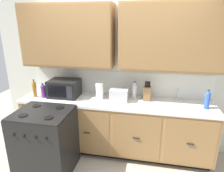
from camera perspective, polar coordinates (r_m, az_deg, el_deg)
ground_plane at (r=3.35m, az=-0.25°, el=-20.89°), size 8.00×8.00×0.00m
wall_unit at (r=3.14m, az=1.58°, el=9.77°), size 4.21×0.40×2.47m
counter_run at (r=3.33m, az=0.82°, el=-11.37°), size 3.04×0.64×0.92m
stove_range at (r=3.10m, az=-18.44°, el=-14.84°), size 0.76×0.68×0.95m
microwave at (r=3.37m, az=-13.50°, el=-0.62°), size 0.48×0.37×0.28m
toaster at (r=3.10m, az=2.02°, el=-2.64°), size 0.28×0.18×0.19m
knife_block at (r=3.18m, az=10.00°, el=-2.02°), size 0.11×0.14×0.31m
sink_faucet at (r=3.29m, az=18.20°, el=-2.27°), size 0.02×0.02×0.20m
paper_towel_roll at (r=3.18m, az=-3.61°, el=-1.50°), size 0.12×0.12×0.26m
bottle_blue at (r=3.12m, az=25.63°, el=-3.50°), size 0.07×0.07×0.28m
bottle_amber at (r=3.51m, az=-21.32°, el=-0.62°), size 0.06×0.06×0.29m
bottle_clear at (r=3.21m, az=6.40°, el=-1.19°), size 0.07×0.07×0.28m
bottle_violet at (r=3.43m, az=-19.10°, el=-1.22°), size 0.07×0.07×0.24m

